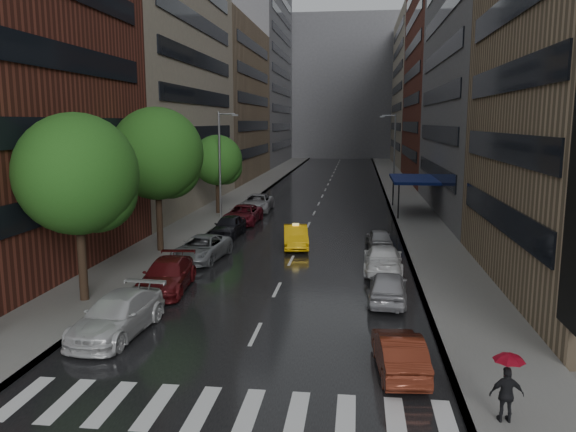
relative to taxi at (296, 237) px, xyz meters
The scene contains 18 objects.
ground 19.64m from the taxi, 89.64° to the right, with size 220.00×220.00×0.00m, color gray.
road 30.38m from the taxi, 89.77° to the left, with size 14.00×140.00×0.01m, color black.
sidewalk_left 31.65m from the taxi, 106.29° to the left, with size 4.00×140.00×0.15m, color gray.
sidewalk_right 31.72m from the taxi, 73.28° to the left, with size 4.00×140.00×0.15m, color gray.
crosswalk 21.64m from the taxi, 89.14° to the right, with size 13.15×2.80×0.01m.
buildings_left 44.58m from the taxi, 110.80° to the left, with size 8.00×108.00×38.00m.
buildings_right 42.51m from the taxi, 67.81° to the left, with size 8.05×109.10×36.00m.
building_far 99.55m from the taxi, 89.93° to the left, with size 40.00×14.00×32.00m, color slate.
tree_near 16.16m from the taxi, 123.68° to the right, with size 5.49×5.49×8.74m.
tree_mid 10.45m from the taxi, 163.63° to the right, with size 5.80×5.80×9.24m.
tree_far 15.80m from the taxi, 123.79° to the left, with size 4.50×4.50×7.17m.
taxi is the anchor object (origin of this frame).
parked_cars_left 5.28m from the taxi, behind, with size 2.98×36.80×1.57m.
parked_cars_right 9.89m from the taxi, 56.06° to the right, with size 2.26×23.00×1.51m.
ped_red_umbrella 23.00m from the taxi, 69.12° to the right, with size 0.95×0.82×2.01m.
street_lamp_left 13.51m from the taxi, 126.22° to the left, with size 1.74×0.22×9.00m.
street_lamp_right 26.88m from the taxi, 72.82° to the left, with size 1.74×0.22×9.00m.
awning 18.03m from the taxi, 59.35° to the left, with size 4.00×8.00×3.12m.
Camera 1 is at (3.89, -16.81, 8.32)m, focal length 35.00 mm.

